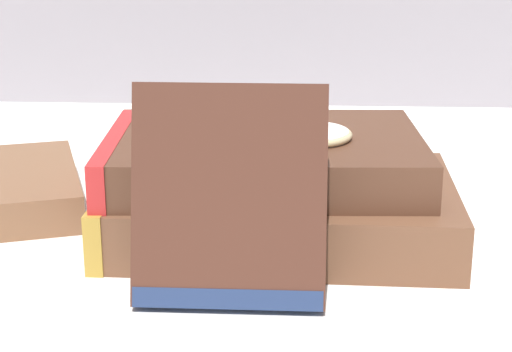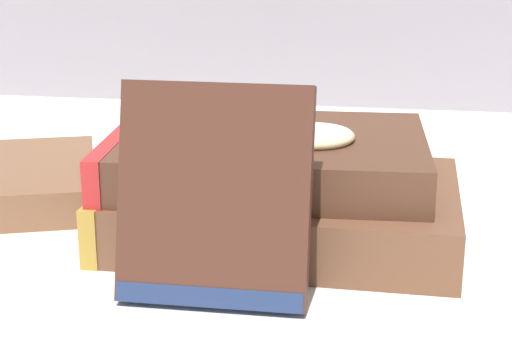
% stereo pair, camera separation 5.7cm
% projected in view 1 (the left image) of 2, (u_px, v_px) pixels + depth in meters
% --- Properties ---
extents(ground_plane, '(3.00, 3.00, 0.00)m').
position_uv_depth(ground_plane, '(254.00, 234.00, 0.62)').
color(ground_plane, white).
extents(book_flat_bottom, '(0.25, 0.17, 0.04)m').
position_uv_depth(book_flat_bottom, '(274.00, 209.00, 0.62)').
color(book_flat_bottom, brown).
rests_on(book_flat_bottom, ground_plane).
extents(book_flat_top, '(0.23, 0.17, 0.03)m').
position_uv_depth(book_flat_top, '(256.00, 157.00, 0.61)').
color(book_flat_top, '#4C2D1E').
rests_on(book_flat_top, book_flat_bottom).
extents(book_leaning_front, '(0.11, 0.05, 0.13)m').
position_uv_depth(book_leaning_front, '(229.00, 205.00, 0.50)').
color(book_leaning_front, '#422319').
rests_on(book_leaning_front, ground_plane).
extents(pocket_watch, '(0.06, 0.06, 0.01)m').
position_uv_depth(pocket_watch, '(310.00, 136.00, 0.59)').
color(pocket_watch, white).
rests_on(pocket_watch, book_flat_top).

